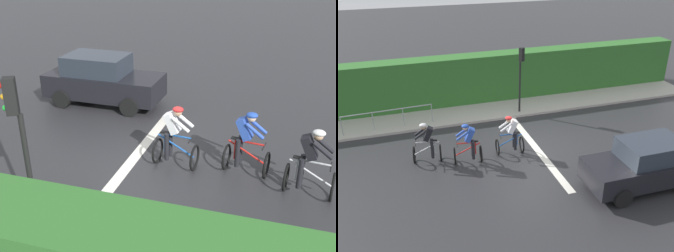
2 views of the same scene
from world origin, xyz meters
The scene contains 7 objects.
ground_plane centered at (0.00, 0.00, 0.00)m, with size 80.00×80.00×0.00m, color #28282B.
road_marking_stop_line centered at (0.00, -0.16, 0.00)m, with size 7.00×0.30×0.01m, color silver.
cyclist_lead centered at (0.17, 4.27, 0.80)m, with size 0.81×1.16×1.66m.
cyclist_second centered at (-0.39, 2.77, 0.80)m, with size 0.82×1.16×1.66m.
cyclist_mid centered at (-0.22, 0.99, 0.80)m, with size 0.77×1.13×1.66m.
car_black centered at (-3.81, -2.70, 0.87)m, with size 1.91×4.11×1.76m.
traffic_light_near_crossing centered at (3.42, -0.75, 2.22)m, with size 0.27×0.29×3.34m.
Camera 1 is at (8.82, 3.61, 5.38)m, focal length 44.14 mm.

